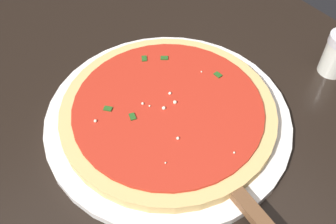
% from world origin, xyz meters
% --- Properties ---
extents(restaurant_table, '(1.07, 0.73, 0.74)m').
position_xyz_m(restaurant_table, '(0.00, 0.00, 0.60)').
color(restaurant_table, black).
rests_on(restaurant_table, ground_plane).
extents(serving_plate, '(0.36, 0.36, 0.01)m').
position_xyz_m(serving_plate, '(0.02, -0.05, 0.75)').
color(serving_plate, white).
rests_on(serving_plate, restaurant_table).
extents(pizza, '(0.32, 0.32, 0.02)m').
position_xyz_m(pizza, '(0.02, -0.05, 0.76)').
color(pizza, '#DBB26B').
rests_on(pizza, serving_plate).
extents(pizza_server, '(0.22, 0.08, 0.01)m').
position_xyz_m(pizza_server, '(0.19, -0.06, 0.76)').
color(pizza_server, silver).
rests_on(pizza_server, serving_plate).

